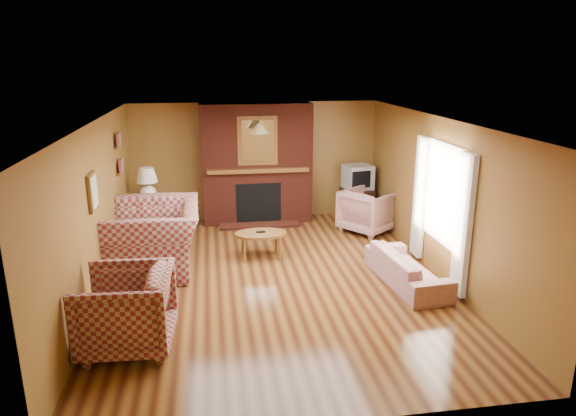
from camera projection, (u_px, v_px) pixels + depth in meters
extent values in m
plane|color=#3F1E0D|center=(277.00, 280.00, 7.80)|extent=(6.50, 6.50, 0.00)
plane|color=silver|center=(276.00, 121.00, 7.13)|extent=(6.50, 6.50, 0.00)
plane|color=brown|center=(256.00, 161.00, 10.55)|extent=(6.50, 0.00, 6.50)
plane|color=brown|center=(326.00, 306.00, 4.38)|extent=(6.50, 0.00, 6.50)
plane|color=brown|center=(97.00, 211.00, 7.10)|extent=(0.00, 6.50, 6.50)
plane|color=brown|center=(438.00, 197.00, 7.83)|extent=(0.00, 6.50, 6.50)
cube|color=#4D1A10|center=(257.00, 164.00, 10.31)|extent=(2.20, 0.50, 2.40)
cube|color=black|center=(259.00, 203.00, 10.30)|extent=(0.90, 0.06, 0.80)
cube|color=#4D1A10|center=(260.00, 225.00, 10.26)|extent=(1.60, 0.35, 0.06)
cube|color=brown|center=(258.00, 170.00, 10.08)|extent=(2.00, 0.18, 0.08)
cube|color=brown|center=(258.00, 141.00, 9.94)|extent=(0.78, 0.05, 0.95)
cube|color=white|center=(258.00, 141.00, 9.91)|extent=(0.62, 0.02, 0.80)
cube|color=beige|center=(463.00, 226.00, 6.96)|extent=(0.08, 0.35, 2.00)
cube|color=beige|center=(420.00, 197.00, 8.38)|extent=(0.08, 0.35, 2.00)
cube|color=white|center=(443.00, 194.00, 7.61)|extent=(0.03, 1.10, 1.50)
cube|color=brown|center=(120.00, 172.00, 8.86)|extent=(0.06, 0.55, 0.04)
cube|color=brown|center=(118.00, 146.00, 8.74)|extent=(0.06, 0.55, 0.04)
cube|color=brown|center=(92.00, 192.00, 6.72)|extent=(0.04, 0.40, 0.50)
cube|color=beige|center=(94.00, 192.00, 6.72)|extent=(0.01, 0.32, 0.42)
cylinder|color=black|center=(259.00, 116.00, 9.36)|extent=(0.01, 0.01, 0.35)
cone|color=tan|center=(260.00, 128.00, 9.42)|extent=(0.36, 0.36, 0.18)
imported|color=maroon|center=(154.00, 238.00, 8.04)|extent=(1.46, 1.66, 1.06)
imported|color=maroon|center=(126.00, 310.00, 5.85)|extent=(1.09, 1.06, 0.94)
imported|color=#BEAC93|center=(407.00, 268.00, 7.60)|extent=(0.82, 1.73, 0.49)
imported|color=#BEAC93|center=(368.00, 211.00, 9.87)|extent=(1.25, 1.25, 0.83)
ellipsoid|color=brown|center=(261.00, 234.00, 8.56)|extent=(0.87, 0.54, 0.05)
cube|color=black|center=(261.00, 232.00, 8.55)|extent=(0.15, 0.05, 0.02)
cylinder|color=brown|center=(277.00, 242.00, 8.83)|extent=(0.05, 0.05, 0.40)
cylinder|color=brown|center=(243.00, 244.00, 8.74)|extent=(0.05, 0.05, 0.40)
cylinder|color=brown|center=(279.00, 249.00, 8.50)|extent=(0.05, 0.05, 0.40)
cylinder|color=brown|center=(244.00, 251.00, 8.41)|extent=(0.05, 0.05, 0.40)
cube|color=brown|center=(150.00, 218.00, 9.73)|extent=(0.54, 0.54, 0.66)
sphere|color=white|center=(148.00, 193.00, 9.59)|extent=(0.31, 0.31, 0.31)
cylinder|color=black|center=(147.00, 184.00, 9.54)|extent=(0.03, 0.03, 0.10)
cone|color=white|center=(147.00, 175.00, 9.49)|extent=(0.39, 0.39, 0.27)
cube|color=black|center=(357.00, 204.00, 10.66)|extent=(0.61, 0.55, 0.66)
cube|color=#A4A6AB|center=(358.00, 177.00, 10.50)|extent=(0.61, 0.59, 0.48)
cube|color=black|center=(361.00, 180.00, 10.25)|extent=(0.40, 0.09, 0.34)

